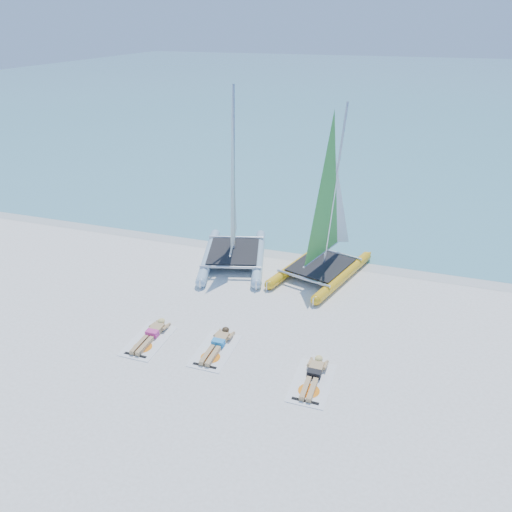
{
  "coord_description": "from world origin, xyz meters",
  "views": [
    {
      "loc": [
        4.41,
        -12.36,
        8.7
      ],
      "look_at": [
        -0.15,
        1.2,
        1.81
      ],
      "focal_mm": 35.0,
      "sensor_mm": 36.0,
      "label": 1
    }
  ],
  "objects": [
    {
      "name": "sunbather_c",
      "position": [
        2.5,
        -1.88,
        0.12
      ],
      "size": [
        0.37,
        1.73,
        0.26
      ],
      "color": "tan",
      "rests_on": "towel_c"
    },
    {
      "name": "catamaran_yellow",
      "position": [
        1.57,
        4.51,
        1.99
      ],
      "size": [
        3.42,
        5.08,
        6.31
      ],
      "rotation": [
        0.0,
        0.0,
        -0.29
      ],
      "color": "yellow",
      "rests_on": "ground"
    },
    {
      "name": "towel_a",
      "position": [
        -2.51,
        -1.78,
        0.01
      ],
      "size": [
        1.0,
        1.85,
        0.02
      ],
      "primitive_type": "cube",
      "color": "white",
      "rests_on": "ground"
    },
    {
      "name": "sea",
      "position": [
        0.0,
        63.0,
        0.01
      ],
      "size": [
        140.0,
        115.0,
        0.01
      ],
      "primitive_type": "cube",
      "color": "#6FAABA",
      "rests_on": "ground"
    },
    {
      "name": "ground",
      "position": [
        0.0,
        0.0,
        0.0
      ],
      "size": [
        140.0,
        140.0,
        0.0
      ],
      "primitive_type": "plane",
      "color": "white",
      "rests_on": "ground"
    },
    {
      "name": "wet_sand_strip",
      "position": [
        0.0,
        5.5,
        0.0
      ],
      "size": [
        140.0,
        1.4,
        0.01
      ],
      "primitive_type": "cube",
      "color": "silver",
      "rests_on": "ground"
    },
    {
      "name": "sunbather_a",
      "position": [
        -2.51,
        -1.59,
        0.12
      ],
      "size": [
        0.37,
        1.73,
        0.26
      ],
      "color": "tan",
      "rests_on": "towel_a"
    },
    {
      "name": "towel_b",
      "position": [
        -0.45,
        -1.59,
        0.01
      ],
      "size": [
        1.0,
        1.85,
        0.02
      ],
      "primitive_type": "cube",
      "color": "white",
      "rests_on": "ground"
    },
    {
      "name": "sunbather_b",
      "position": [
        -0.45,
        -1.4,
        0.12
      ],
      "size": [
        0.37,
        1.73,
        0.26
      ],
      "color": "tan",
      "rests_on": "towel_b"
    },
    {
      "name": "catamaran_blue",
      "position": [
        -2.07,
        4.18,
        2.01
      ],
      "size": [
        3.62,
        5.38,
        6.72
      ],
      "rotation": [
        0.0,
        0.0,
        0.28
      ],
      "color": "#A2C1D5",
      "rests_on": "ground"
    },
    {
      "name": "towel_c",
      "position": [
        2.5,
        -2.07,
        0.01
      ],
      "size": [
        1.0,
        1.85,
        0.02
      ],
      "primitive_type": "cube",
      "color": "white",
      "rests_on": "ground"
    }
  ]
}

